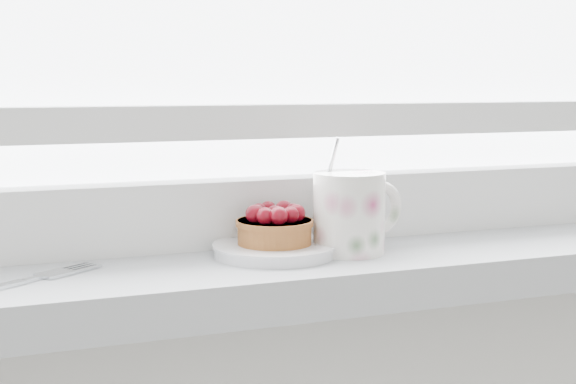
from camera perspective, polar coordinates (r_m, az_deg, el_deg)
name	(u,v)px	position (r m, az deg, el deg)	size (l,w,h in m)	color
saucer	(275,250)	(0.80, -0.96, -4.11)	(0.12, 0.12, 0.01)	white
raspberry_tart	(275,226)	(0.79, -0.96, -2.41)	(0.08, 0.08, 0.04)	brown
floral_mug	(351,211)	(0.81, 4.52, -1.35)	(0.11, 0.09, 0.12)	white
fork	(7,285)	(0.72, -19.35, -6.27)	(0.17, 0.12, 0.00)	silver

